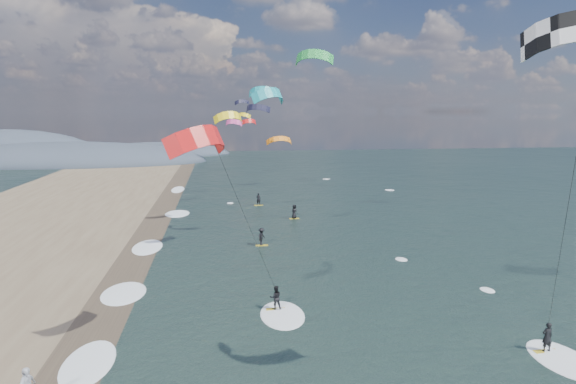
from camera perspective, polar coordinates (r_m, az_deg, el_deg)
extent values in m
cube|color=#382D23|center=(29.61, -21.72, -14.65)|extent=(3.00, 240.00, 0.00)
ellipsoid|color=#3D4756|center=(139.25, -30.56, 3.34)|extent=(48.00, 20.00, 15.00)
ellipsoid|color=#3D4756|center=(121.97, -24.84, 3.09)|extent=(64.00, 24.00, 10.00)
ellipsoid|color=#3D4756|center=(137.82, -15.27, 4.27)|extent=(40.00, 18.00, 7.00)
cube|color=gold|center=(28.22, 28.24, -16.31)|extent=(1.22, 0.37, 0.05)
imported|color=black|center=(27.90, 28.37, -14.86)|extent=(0.55, 0.36, 1.50)
ellipsoid|color=white|center=(27.84, 29.77, -16.86)|extent=(2.60, 4.20, 0.12)
cylinder|color=black|center=(22.40, 30.21, -1.78)|extent=(0.02, 0.02, 15.04)
cube|color=gold|center=(29.81, -1.48, -13.72)|extent=(1.15, 0.35, 0.05)
imported|color=black|center=(29.52, -1.48, -12.37)|extent=(0.74, 0.59, 1.46)
ellipsoid|color=white|center=(29.13, -0.68, -14.36)|extent=(2.60, 4.20, 0.12)
cylinder|color=black|center=(24.92, -4.73, -3.84)|extent=(0.02, 0.02, 11.76)
cube|color=gold|center=(43.14, -3.12, -6.32)|extent=(1.10, 0.35, 0.05)
imported|color=black|center=(42.93, -3.13, -5.28)|extent=(1.05, 1.16, 1.56)
cube|color=gold|center=(53.66, 0.75, -3.15)|extent=(1.10, 0.35, 0.05)
imported|color=black|center=(53.49, 0.75, -2.31)|extent=(0.90, 0.83, 1.55)
cube|color=gold|center=(61.34, -3.51, -1.56)|extent=(1.10, 0.35, 0.05)
imported|color=black|center=(61.19, -3.52, -0.83)|extent=(0.64, 0.52, 1.54)
ellipsoid|color=white|center=(25.83, -21.14, -18.31)|extent=(2.40, 5.40, 0.11)
ellipsoid|color=white|center=(33.90, -17.74, -11.30)|extent=(2.40, 5.40, 0.11)
ellipsoid|color=white|center=(44.25, -15.42, -6.29)|extent=(2.40, 5.40, 0.11)
ellipsoid|color=white|center=(57.77, -13.73, -2.54)|extent=(2.40, 5.40, 0.11)
ellipsoid|color=white|center=(75.41, -12.46, 0.29)|extent=(2.40, 5.40, 0.11)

